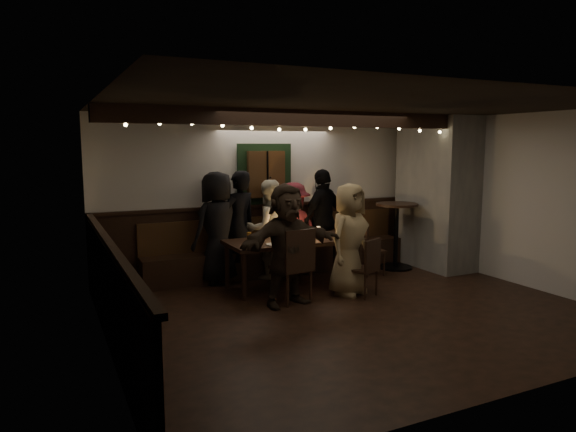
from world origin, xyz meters
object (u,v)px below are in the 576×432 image
dining_table (294,243)px  chair_end (367,246)px  person_a (217,227)px  person_c (268,229)px  chair_near_right (367,264)px  person_e (323,219)px  chair_near_left (295,262)px  person_f (287,245)px  person_g (349,239)px  person_d (293,229)px  person_b (239,226)px  high_top (396,227)px

dining_table → chair_end: bearing=4.0°
person_a → person_c: person_a is taller
chair_near_right → person_e: person_e is taller
chair_near_left → person_e: 2.06m
person_e → person_f: size_ratio=1.06×
person_a → person_g: bearing=115.1°
person_a → person_f: bearing=86.7°
person_a → person_f: size_ratio=1.06×
person_f → person_g: size_ratio=1.02×
chair_end → person_f: (-1.87, -0.87, 0.33)m
dining_table → person_d: size_ratio=1.33×
dining_table → person_b: size_ratio=1.17×
dining_table → person_c: 0.68m
high_top → person_c: (-2.25, 0.38, 0.07)m
chair_end → person_e: bearing=122.6°
person_d → person_g: person_g is taller
high_top → chair_end: bearing=-166.3°
chair_end → person_d: size_ratio=0.57×
chair_end → person_e: size_ratio=0.50×
person_a → person_f: 1.57m
chair_end → person_a: size_ratio=0.50×
dining_table → person_a: (-0.96, 0.72, 0.20)m
dining_table → high_top: size_ratio=1.78×
chair_near_right → person_d: size_ratio=0.55×
chair_end → person_b: (-1.98, 0.64, 0.38)m
person_b → person_f: 1.52m
chair_near_right → high_top: bearing=40.3°
person_c → person_a: bearing=-6.0°
chair_near_right → person_b: size_ratio=0.48×
chair_end → high_top: high_top is taller
person_a → person_g: 2.06m
chair_near_right → person_c: person_c is taller
person_c → person_f: size_ratio=0.97×
high_top → person_f: 2.80m
person_a → person_g: size_ratio=1.08×
chair_near_left → person_e: person_e is taller
high_top → chair_near_left: bearing=-156.7°
chair_near_left → person_e: (1.31, 1.57, 0.29)m
dining_table → chair_near_right: dining_table is taller
high_top → person_d: (-1.79, 0.41, 0.04)m
dining_table → chair_end: 1.40m
chair_near_left → dining_table: bearing=65.3°
high_top → person_e: 1.27m
person_a → person_c: bearing=154.7°
person_b → chair_near_left: bearing=78.8°
dining_table → high_top: 2.13m
dining_table → person_e: bearing=39.3°
chair_end → person_g: 1.22m
person_b → person_g: size_ratio=1.09×
person_e → person_a: bearing=-21.9°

